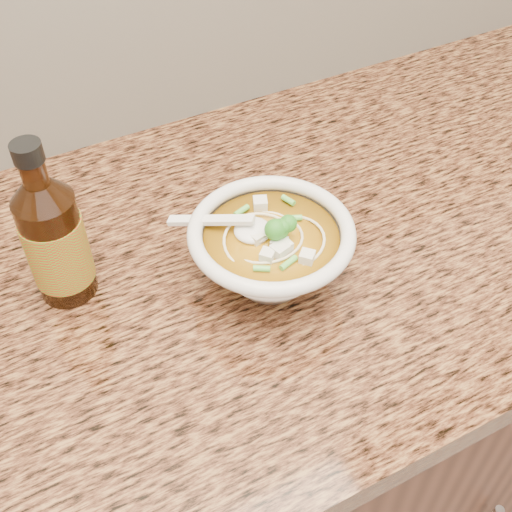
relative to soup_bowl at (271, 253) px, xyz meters
name	(u,v)px	position (x,y,z in m)	size (l,w,h in m)	color
cabinet	(213,445)	(-0.07, 0.06, -0.52)	(4.00, 0.65, 0.86)	black
counter_slab	(196,276)	(-0.07, 0.06, -0.07)	(4.00, 0.68, 0.04)	brown
soup_bowl	(271,253)	(0.00, 0.00, 0.00)	(0.20, 0.19, 0.11)	white
hot_sauce_bottle	(55,241)	(-0.22, 0.10, 0.04)	(0.08, 0.08, 0.21)	#331606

